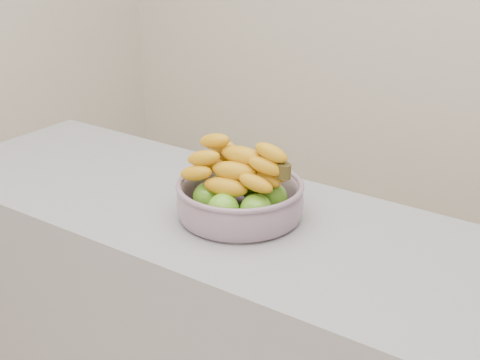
# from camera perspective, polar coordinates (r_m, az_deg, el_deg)

# --- Properties ---
(fruit_bowl) EXTENTS (0.32, 0.32, 0.19)m
(fruit_bowl) POSITION_cam_1_polar(r_m,az_deg,el_deg) (1.66, -0.01, -1.28)
(fruit_bowl) COLOR #95A2B2
(fruit_bowl) RESTS_ON counter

